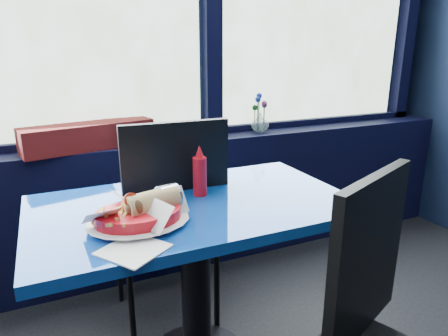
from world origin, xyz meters
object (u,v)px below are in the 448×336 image
at_px(planter_box, 89,136).
at_px(food_basket, 140,214).
at_px(near_table, 195,246).
at_px(soda_cup, 216,165).
at_px(flower_vase, 260,120).
at_px(ketchup_bottle, 200,173).
at_px(chair_near_back, 168,213).

height_order(planter_box, food_basket, planter_box).
bearing_deg(food_basket, near_table, 36.91).
bearing_deg(soda_cup, food_basket, -141.57).
xyz_separation_m(food_basket, soda_cup, (0.42, 0.33, 0.03)).
bearing_deg(flower_vase, ketchup_bottle, -132.21).
bearing_deg(flower_vase, soda_cup, -132.20).
xyz_separation_m(planter_box, ketchup_bottle, (0.33, -0.78, -0.03)).
bearing_deg(planter_box, chair_near_back, -77.01).
bearing_deg(ketchup_bottle, near_table, -126.83).
height_order(near_table, planter_box, planter_box).
bearing_deg(near_table, flower_vase, 48.18).
bearing_deg(flower_vase, near_table, -131.82).
height_order(near_table, chair_near_back, chair_near_back).
bearing_deg(chair_near_back, soda_cup, 161.49).
distance_m(chair_near_back, soda_cup, 0.32).
xyz_separation_m(flower_vase, ketchup_bottle, (-0.71, -0.79, -0.03)).
bearing_deg(food_basket, chair_near_back, 73.47).
xyz_separation_m(planter_box, flower_vase, (1.04, 0.01, 0.01)).
xyz_separation_m(near_table, chair_near_back, (-0.02, 0.30, 0.03)).
relative_size(planter_box, food_basket, 2.05).
relative_size(planter_box, flower_vase, 2.77).
bearing_deg(food_basket, planter_box, 103.44).
height_order(planter_box, soda_cup, soda_cup).
xyz_separation_m(near_table, planter_box, (-0.28, 0.85, 0.30)).
relative_size(chair_near_back, flower_vase, 4.22).
height_order(planter_box, flower_vase, flower_vase).
relative_size(chair_near_back, food_basket, 3.12).
xyz_separation_m(chair_near_back, food_basket, (-0.21, -0.41, 0.19)).
height_order(flower_vase, soda_cup, flower_vase).
bearing_deg(near_table, planter_box, 108.15).
distance_m(planter_box, ketchup_bottle, 0.85).
relative_size(near_table, flower_vase, 4.89).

